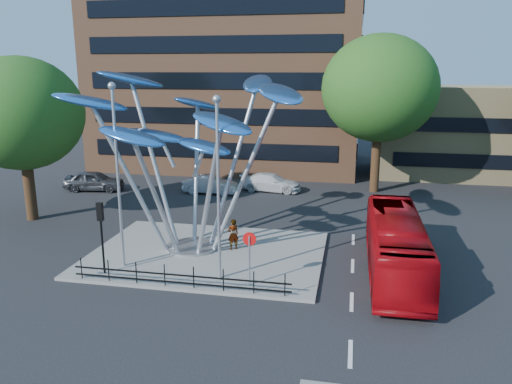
% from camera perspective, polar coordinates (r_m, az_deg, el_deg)
% --- Properties ---
extents(ground, '(120.00, 120.00, 0.00)m').
position_cam_1_polar(ground, '(21.01, -7.69, -13.18)').
color(ground, black).
rests_on(ground, ground).
extents(traffic_island, '(12.00, 9.00, 0.15)m').
position_cam_1_polar(traffic_island, '(26.48, -5.58, -7.05)').
color(traffic_island, slate).
rests_on(traffic_island, ground).
extents(brick_tower, '(25.00, 15.00, 30.00)m').
position_cam_1_polar(brick_tower, '(51.42, -2.85, 20.05)').
color(brick_tower, brown).
rests_on(brick_tower, ground).
extents(low_building_near, '(15.00, 8.00, 8.00)m').
position_cam_1_polar(low_building_near, '(48.92, 22.73, 6.39)').
color(low_building_near, tan).
rests_on(low_building_near, ground).
extents(tree_right, '(8.80, 8.80, 12.11)m').
position_cam_1_polar(tree_right, '(39.69, 13.96, 11.40)').
color(tree_right, black).
rests_on(tree_right, ground).
extents(tree_left, '(7.60, 7.60, 10.32)m').
position_cam_1_polar(tree_left, '(34.39, -25.26, 8.07)').
color(tree_left, black).
rests_on(tree_left, ground).
extents(leaf_sculpture, '(12.72, 9.54, 9.51)m').
position_cam_1_polar(leaf_sculpture, '(25.84, -7.79, 7.92)').
color(leaf_sculpture, '#9EA0A5').
rests_on(leaf_sculpture, traffic_island).
extents(street_lamp_left, '(0.36, 0.36, 8.80)m').
position_cam_1_polar(street_lamp_left, '(24.09, -15.62, 3.45)').
color(street_lamp_left, '#9EA0A5').
rests_on(street_lamp_left, traffic_island).
extents(street_lamp_right, '(0.36, 0.36, 8.30)m').
position_cam_1_polar(street_lamp_right, '(21.88, -4.37, 2.21)').
color(street_lamp_right, '#9EA0A5').
rests_on(street_lamp_right, traffic_island).
extents(traffic_light_island, '(0.28, 0.18, 3.42)m').
position_cam_1_polar(traffic_light_island, '(24.09, -17.31, -3.39)').
color(traffic_light_island, black).
rests_on(traffic_light_island, traffic_island).
extents(no_entry_sign_island, '(0.60, 0.10, 2.45)m').
position_cam_1_polar(no_entry_sign_island, '(22.00, -0.75, -6.59)').
color(no_entry_sign_island, '#9EA0A5').
rests_on(no_entry_sign_island, traffic_island).
extents(pedestrian_railing_front, '(10.00, 0.06, 1.00)m').
position_cam_1_polar(pedestrian_railing_front, '(22.53, -8.78, -9.72)').
color(pedestrian_railing_front, black).
rests_on(pedestrian_railing_front, traffic_island).
extents(red_bus, '(2.47, 10.25, 2.85)m').
position_cam_1_polar(red_bus, '(24.58, 15.67, -5.85)').
color(red_bus, '#9F070D').
rests_on(red_bus, ground).
extents(pedestrian, '(0.73, 0.67, 1.67)m').
position_cam_1_polar(pedestrian, '(26.52, -2.64, -4.86)').
color(pedestrian, gray).
rests_on(pedestrian, traffic_island).
extents(parked_car_left, '(4.91, 2.54, 1.60)m').
position_cam_1_polar(parked_car_left, '(41.91, -18.01, 1.24)').
color(parked_car_left, '#3B3C42').
rests_on(parked_car_left, ground).
extents(parked_car_mid, '(4.28, 1.51, 1.41)m').
position_cam_1_polar(parked_car_mid, '(39.08, -5.21, 0.84)').
color(parked_car_mid, '#B3B7BB').
rests_on(parked_car_mid, ground).
extents(parked_car_right, '(4.97, 2.38, 1.40)m').
position_cam_1_polar(parked_car_right, '(39.71, 1.73, 1.10)').
color(parked_car_right, silver).
rests_on(parked_car_right, ground).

